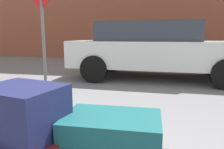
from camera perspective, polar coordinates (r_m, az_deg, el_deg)
The scene contains 5 objects.
duffel_bag_teal_front_left at distance 1.30m, azimuth 0.04°, elevation -17.31°, with size 0.53×0.35×0.32m, color #144C51.
duffel_bag_navy_topmost_pile at distance 1.30m, azimuth -22.21°, elevation -8.76°, with size 0.42×0.34×0.28m, color #191E47.
parked_car at distance 5.71m, azimuth 11.24°, elevation 6.56°, with size 4.36×2.03×1.42m.
bollard_kerb_near at distance 7.66m, azimuth 25.22°, elevation 3.44°, with size 0.24×0.24×0.66m, color #383838.
no_parking_sign at distance 5.52m, azimuth -17.58°, elevation 12.67°, with size 0.48×0.16×2.23m.
Camera 1 is at (0.47, -1.03, 1.10)m, focal length 35.26 mm.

